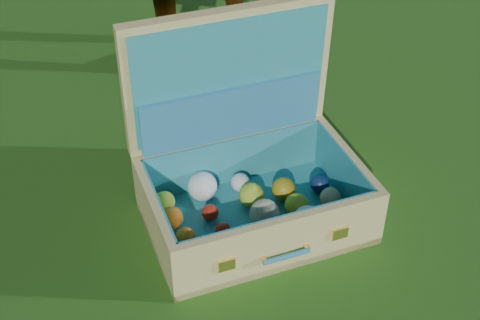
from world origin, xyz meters
name	(u,v)px	position (x,y,z in m)	size (l,w,h in m)	color
ground	(231,277)	(0.00, 0.00, 0.00)	(60.00, 60.00, 0.00)	#215114
suitcase	(247,165)	(0.17, 0.19, 0.15)	(0.63, 0.51, 0.54)	#DEC877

